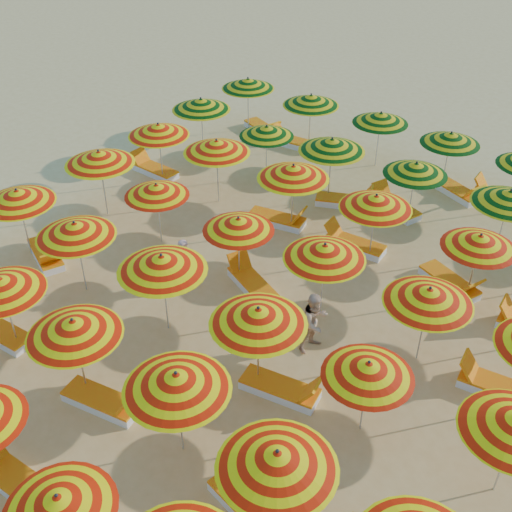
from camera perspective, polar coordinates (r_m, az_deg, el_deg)
name	(u,v)px	position (r m, az deg, el deg)	size (l,w,h in m)	color
ground	(244,319)	(15.79, -1.09, -5.59)	(120.00, 120.00, 0.00)	#E0B363
umbrella_9	(58,503)	(10.83, -17.15, -20.25)	(2.33, 2.33, 1.89)	silver
umbrella_13	(1,285)	(14.98, -21.73, -2.40)	(2.38, 2.38, 2.03)	silver
umbrella_14	(74,328)	(13.30, -15.91, -6.16)	(2.46, 2.46, 2.07)	silver
umbrella_15	(177,382)	(11.78, -7.08, -11.01)	(2.18, 2.18, 2.13)	silver
umbrella_16	(277,460)	(10.60, 1.89, -17.68)	(2.57, 2.57, 2.13)	silver
umbrella_18	(18,197)	(18.15, -20.43, 4.97)	(2.15, 2.15, 2.08)	silver
umbrella_19	(75,230)	(16.23, -15.78, 2.27)	(2.01, 2.01, 2.10)	silver
umbrella_20	(162,263)	(14.49, -8.37, -0.64)	(2.62, 2.62, 2.18)	silver
umbrella_21	(258,316)	(12.94, 0.20, -5.38)	(2.18, 2.18, 2.16)	silver
umbrella_22	(368,370)	(12.37, 9.95, -9.91)	(1.96, 1.96, 1.89)	silver
umbrella_24	(99,158)	(19.39, -13.77, 8.49)	(2.37, 2.37, 2.17)	silver
umbrella_25	(156,190)	(17.85, -8.84, 5.81)	(2.35, 2.35, 1.90)	silver
umbrella_26	(238,224)	(16.09, -1.58, 2.83)	(2.04, 2.04, 1.94)	silver
umbrella_27	(325,252)	(14.94, 6.12, 0.39)	(2.51, 2.51, 2.08)	silver
umbrella_28	(429,296)	(14.06, 15.12, -3.44)	(2.04, 2.04, 2.06)	silver
umbrella_30	(158,130)	(21.01, -8.67, 11.03)	(2.41, 2.41, 2.09)	silver
umbrella_31	(217,146)	(19.57, -3.52, 9.69)	(2.40, 2.40, 2.16)	silver
umbrella_32	(293,172)	(18.09, 3.33, 7.46)	(2.64, 2.64, 2.17)	silver
umbrella_33	(376,202)	(17.10, 10.61, 4.75)	(2.07, 2.07, 2.06)	silver
umbrella_34	(480,242)	(16.33, 19.27, 1.22)	(2.18, 2.18, 1.95)	silver
umbrella_36	(201,104)	(22.68, -4.91, 13.29)	(2.20, 2.20, 2.15)	silver
umbrella_37	(267,131)	(21.11, 0.95, 11.03)	(2.00, 2.00, 1.89)	silver
umbrella_38	(332,145)	(19.76, 6.76, 9.78)	(2.65, 2.65, 2.16)	silver
umbrella_39	(416,169)	(19.17, 14.03, 7.54)	(2.20, 2.20, 1.98)	silver
umbrella_40	(510,197)	(18.21, 21.61, 4.87)	(2.35, 2.35, 2.10)	silver
umbrella_42	(248,84)	(24.61, -0.72, 15.08)	(2.53, 2.53, 2.09)	silver
umbrella_43	(311,100)	(23.12, 4.91, 13.64)	(2.07, 2.07, 2.11)	silver
umbrella_44	(381,118)	(22.26, 11.02, 11.95)	(1.98, 1.98, 1.99)	silver
umbrella_45	(451,138)	(21.31, 16.92, 9.98)	(2.38, 2.38, 1.99)	silver
lounger_2	(15,480)	(13.26, -20.63, -18.12)	(1.76, 0.66, 0.69)	white
lounger_5	(104,401)	(14.05, -13.40, -12.44)	(1.81, 0.88, 0.69)	white
lounger_6	(251,508)	(12.17, -0.42, -21.52)	(1.82, 0.93, 0.69)	white
lounger_8	(46,255)	(18.60, -18.16, 0.10)	(1.82, 1.21, 0.69)	white
lounger_9	(282,389)	(13.93, 2.31, -11.71)	(1.81, 0.87, 0.69)	white
lounger_10	(252,283)	(16.65, -0.38, -2.43)	(1.82, 1.21, 0.69)	white
lounger_11	(497,387)	(14.88, 20.66, -10.83)	(1.79, 0.78, 0.69)	white
lounger_12	(154,170)	(22.26, -9.03, 7.60)	(1.75, 0.65, 0.69)	white
lounger_13	(278,219)	(19.23, 1.97, 3.29)	(1.81, 0.90, 0.69)	white
lounger_14	(353,244)	(18.32, 8.65, 1.06)	(1.77, 0.71, 0.69)	white
lounger_15	(451,283)	(17.41, 16.91, -2.28)	(1.82, 1.20, 0.69)	white
lounger_17	(345,201)	(20.34, 7.90, 4.88)	(1.82, 1.24, 0.69)	white
lounger_18	(394,206)	(20.33, 12.20, 4.36)	(1.83, 1.16, 0.69)	white
lounger_19	(263,129)	(25.01, 0.60, 11.26)	(1.83, 1.16, 0.69)	white
lounger_20	(293,142)	(23.98, 3.30, 10.09)	(1.78, 0.72, 0.69)	white
lounger_21	(457,191)	(21.67, 17.44, 5.53)	(1.82, 1.21, 0.69)	white
lounger_22	(500,196)	(21.81, 20.84, 4.98)	(1.76, 0.66, 0.69)	white
beachgoer_a	(185,263)	(16.50, -6.34, -0.62)	(0.52, 0.34, 1.43)	tan
beachgoer_b	(315,322)	(14.60, 5.24, -5.86)	(0.74, 0.58, 1.52)	tan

